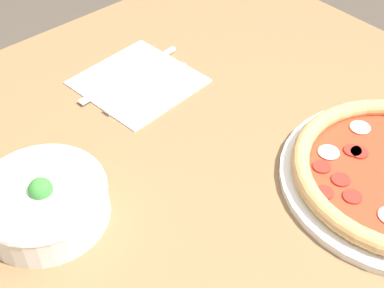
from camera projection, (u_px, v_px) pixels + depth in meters
dining_table at (209, 241)px, 0.82m from camera, size 1.06×1.10×0.76m
bowl at (43, 200)px, 0.70m from camera, size 0.17×0.17×0.07m
napkin at (138, 82)px, 0.93m from camera, size 0.20×0.20×0.00m
fork at (148, 87)px, 0.92m from camera, size 0.03×0.18×0.00m
knife at (134, 72)px, 0.95m from camera, size 0.03×0.22×0.01m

